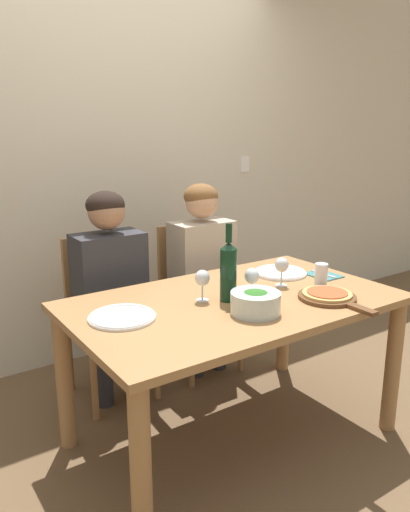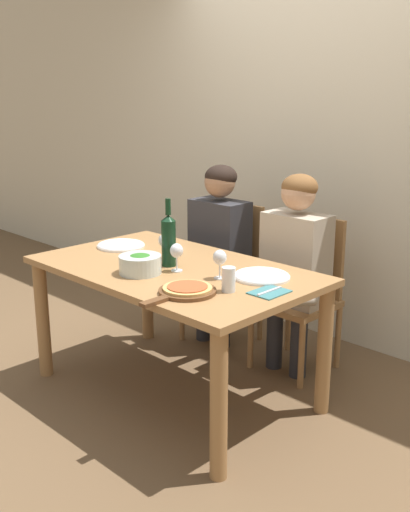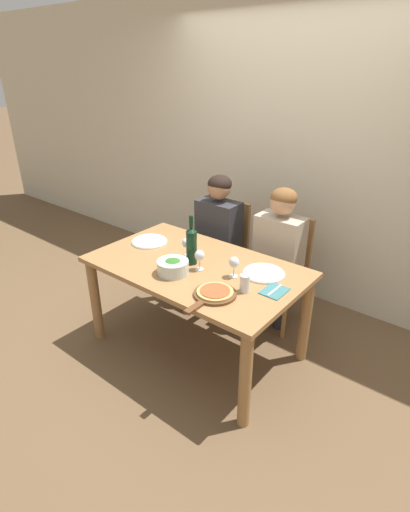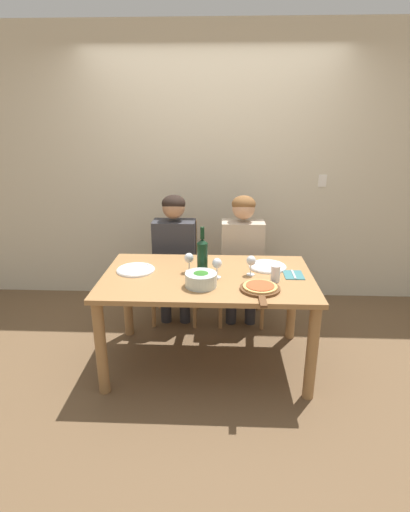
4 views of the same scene
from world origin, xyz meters
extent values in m
plane|color=brown|center=(0.00, 0.00, 0.00)|extent=(40.00, 40.00, 0.00)
cube|color=beige|center=(0.00, 1.33, 1.35)|extent=(10.00, 0.05, 2.70)
cube|color=#9E7042|center=(0.00, 0.00, 0.73)|extent=(1.55, 0.92, 0.04)
cylinder|color=#9E7042|center=(-0.72, -0.40, 0.35)|extent=(0.08, 0.08, 0.71)
cylinder|color=#9E7042|center=(0.72, -0.40, 0.35)|extent=(0.08, 0.08, 0.71)
cylinder|color=#9E7042|center=(-0.72, 0.40, 0.35)|extent=(0.08, 0.08, 0.71)
cylinder|color=#9E7042|center=(0.72, 0.40, 0.35)|extent=(0.08, 0.08, 0.71)
cube|color=#9E7042|center=(-0.33, 0.73, 0.42)|extent=(0.42, 0.42, 0.04)
cube|color=#9E7042|center=(-0.33, 0.92, 0.68)|extent=(0.38, 0.03, 0.49)
cylinder|color=#9E7042|center=(-0.52, 0.54, 0.20)|extent=(0.04, 0.04, 0.40)
cylinder|color=#9E7042|center=(-0.14, 0.54, 0.20)|extent=(0.04, 0.04, 0.40)
cylinder|color=#9E7042|center=(-0.52, 0.92, 0.20)|extent=(0.04, 0.04, 0.40)
cylinder|color=#9E7042|center=(-0.14, 0.92, 0.20)|extent=(0.04, 0.04, 0.40)
cube|color=#9E7042|center=(0.29, 0.73, 0.42)|extent=(0.42, 0.42, 0.04)
cube|color=#9E7042|center=(0.29, 0.92, 0.68)|extent=(0.38, 0.03, 0.49)
cylinder|color=#9E7042|center=(0.10, 0.54, 0.20)|extent=(0.04, 0.04, 0.40)
cylinder|color=#9E7042|center=(0.48, 0.54, 0.20)|extent=(0.04, 0.04, 0.40)
cylinder|color=#9E7042|center=(0.10, 0.92, 0.20)|extent=(0.04, 0.04, 0.40)
cylinder|color=#9E7042|center=(0.48, 0.92, 0.20)|extent=(0.04, 0.04, 0.40)
cylinder|color=#28282D|center=(-0.42, 0.65, 0.22)|extent=(0.10, 0.10, 0.44)
cylinder|color=#28282D|center=(-0.24, 0.65, 0.22)|extent=(0.10, 0.10, 0.44)
cube|color=#2D2D33|center=(-0.33, 0.71, 0.71)|extent=(0.38, 0.22, 0.54)
cylinder|color=#2D2D33|center=(-0.53, 0.46, 0.56)|extent=(0.07, 0.31, 0.14)
cylinder|color=#2D2D33|center=(-0.13, 0.46, 0.56)|extent=(0.07, 0.31, 0.14)
sphere|color=#9E7051|center=(-0.33, 0.71, 1.10)|extent=(0.20, 0.20, 0.20)
ellipsoid|color=black|center=(-0.33, 0.72, 1.13)|extent=(0.21, 0.21, 0.15)
cylinder|color=#28282D|center=(0.20, 0.65, 0.22)|extent=(0.10, 0.10, 0.44)
cylinder|color=#28282D|center=(0.38, 0.65, 0.22)|extent=(0.10, 0.10, 0.44)
cube|color=tan|center=(0.29, 0.71, 0.71)|extent=(0.38, 0.22, 0.54)
cylinder|color=tan|center=(0.09, 0.46, 0.56)|extent=(0.07, 0.31, 0.14)
cylinder|color=tan|center=(0.49, 0.46, 0.56)|extent=(0.07, 0.31, 0.14)
sphere|color=tan|center=(0.29, 0.71, 1.10)|extent=(0.20, 0.20, 0.20)
ellipsoid|color=brown|center=(0.29, 0.72, 1.13)|extent=(0.21, 0.21, 0.15)
cylinder|color=black|center=(-0.04, 0.00, 0.87)|extent=(0.08, 0.08, 0.25)
cone|color=black|center=(-0.04, 0.00, 1.01)|extent=(0.08, 0.08, 0.03)
cylinder|color=black|center=(-0.04, 0.00, 1.07)|extent=(0.03, 0.03, 0.09)
cylinder|color=silver|center=(-0.04, -0.20, 0.79)|extent=(0.22, 0.22, 0.10)
ellipsoid|color=#2D6B23|center=(-0.04, -0.20, 0.80)|extent=(0.18, 0.18, 0.11)
cylinder|color=white|center=(-0.55, 0.07, 0.75)|extent=(0.29, 0.29, 0.01)
torus|color=white|center=(-0.55, 0.07, 0.76)|extent=(0.28, 0.28, 0.02)
cylinder|color=white|center=(0.46, 0.18, 0.75)|extent=(0.29, 0.29, 0.01)
torus|color=white|center=(0.46, 0.18, 0.76)|extent=(0.28, 0.28, 0.02)
cylinder|color=brown|center=(0.37, -0.25, 0.75)|extent=(0.27, 0.27, 0.02)
cube|color=brown|center=(0.37, -0.45, 0.75)|extent=(0.04, 0.14, 0.02)
cylinder|color=tan|center=(0.37, -0.25, 0.77)|extent=(0.23, 0.23, 0.01)
cylinder|color=#AD4C28|center=(0.37, -0.25, 0.78)|extent=(0.19, 0.19, 0.01)
cylinder|color=silver|center=(-0.14, 0.06, 0.75)|extent=(0.06, 0.06, 0.01)
cylinder|color=silver|center=(-0.14, 0.06, 0.79)|extent=(0.01, 0.01, 0.07)
ellipsoid|color=silver|center=(-0.14, 0.06, 0.86)|extent=(0.07, 0.07, 0.08)
ellipsoid|color=maroon|center=(-0.14, 0.06, 0.84)|extent=(0.06, 0.06, 0.03)
cylinder|color=silver|center=(0.32, 0.02, 0.75)|extent=(0.06, 0.06, 0.01)
cylinder|color=silver|center=(0.32, 0.02, 0.79)|extent=(0.01, 0.01, 0.07)
ellipsoid|color=silver|center=(0.32, 0.02, 0.86)|extent=(0.07, 0.07, 0.08)
ellipsoid|color=maroon|center=(0.32, 0.02, 0.84)|extent=(0.06, 0.06, 0.03)
cylinder|color=silver|center=(0.07, -0.04, 0.75)|extent=(0.06, 0.06, 0.01)
cylinder|color=silver|center=(0.07, -0.04, 0.79)|extent=(0.01, 0.01, 0.07)
ellipsoid|color=silver|center=(0.07, -0.04, 0.86)|extent=(0.07, 0.07, 0.08)
ellipsoid|color=maroon|center=(0.07, -0.04, 0.84)|extent=(0.06, 0.06, 0.03)
cylinder|color=silver|center=(0.49, -0.09, 0.80)|extent=(0.07, 0.07, 0.12)
cube|color=#387075|center=(0.64, 0.03, 0.75)|extent=(0.14, 0.18, 0.01)
cube|color=silver|center=(0.64, 0.03, 0.75)|extent=(0.01, 0.17, 0.01)
camera|label=1|loc=(-1.38, -1.77, 1.54)|focal=35.00mm
camera|label=2|loc=(2.30, -2.09, 1.66)|focal=42.00mm
camera|label=3|loc=(1.67, -1.97, 2.07)|focal=28.00mm
camera|label=4|loc=(0.10, -2.74, 1.86)|focal=28.00mm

